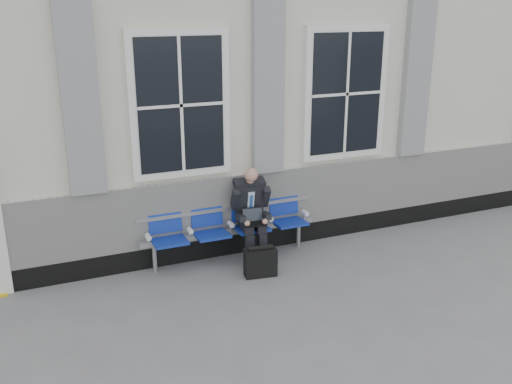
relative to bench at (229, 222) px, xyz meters
name	(u,v)px	position (x,y,z in m)	size (l,w,h in m)	color
ground	(371,277)	(1.54, -1.32, -0.55)	(70.00, 70.00, 0.00)	slate
station_building	(267,80)	(1.52, 2.15, 1.67)	(14.40, 4.40, 4.49)	beige
bench	(229,222)	(0.00, 0.00, 0.00)	(2.60, 0.47, 0.91)	#9EA0A3
businessman	(251,210)	(0.29, -0.13, 0.19)	(0.56, 0.75, 1.36)	black
briefcase	(260,262)	(0.19, -0.70, -0.35)	(0.45, 0.24, 0.44)	black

